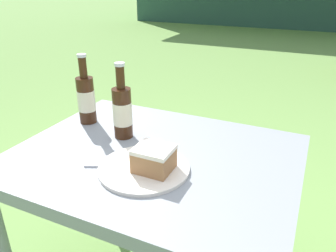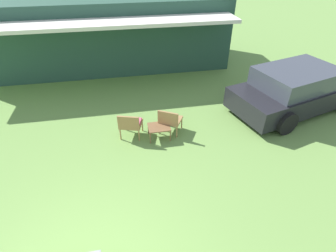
# 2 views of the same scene
# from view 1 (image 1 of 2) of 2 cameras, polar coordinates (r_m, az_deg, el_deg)

# --- Properties ---
(patio_table) EXTENTS (0.84, 0.66, 0.69)m
(patio_table) POSITION_cam_1_polar(r_m,az_deg,el_deg) (1.03, -2.36, -8.44)
(patio_table) COLOR gray
(patio_table) RESTS_ON ground_plane
(cake_on_plate) EXTENTS (0.25, 0.25, 0.08)m
(cake_on_plate) POSITION_cam_1_polar(r_m,az_deg,el_deg) (0.90, -3.39, -6.57)
(cake_on_plate) COLOR silver
(cake_on_plate) RESTS_ON patio_table
(cola_bottle_near) EXTENTS (0.06, 0.06, 0.25)m
(cola_bottle_near) POSITION_cam_1_polar(r_m,az_deg,el_deg) (1.07, -7.95, 2.63)
(cola_bottle_near) COLOR #381E0F
(cola_bottle_near) RESTS_ON patio_table
(cola_bottle_far) EXTENTS (0.06, 0.06, 0.25)m
(cola_bottle_far) POSITION_cam_1_polar(r_m,az_deg,el_deg) (1.20, -14.06, 4.73)
(cola_bottle_far) COLOR #381E0F
(cola_bottle_far) RESTS_ON patio_table
(fork) EXTENTS (0.18, 0.09, 0.01)m
(fork) POSITION_cam_1_polar(r_m,az_deg,el_deg) (0.93, -8.60, -6.89)
(fork) COLOR silver
(fork) RESTS_ON patio_table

